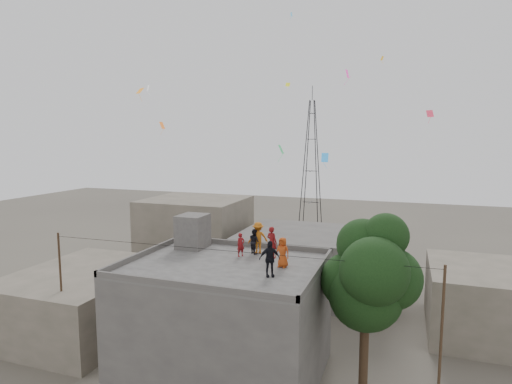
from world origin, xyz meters
TOP-DOWN VIEW (x-y plane):
  - ground at (0.00, 0.00)m, footprint 140.00×140.00m
  - main_building at (0.00, 0.00)m, footprint 10.00×8.00m
  - parapet at (0.00, 0.00)m, footprint 10.00×8.00m
  - stair_head_box at (-3.20, 2.60)m, footprint 1.60×1.80m
  - neighbor_west at (-11.00, 2.00)m, footprint 8.00×10.00m
  - neighbor_north at (2.00, 14.00)m, footprint 12.00×9.00m
  - neighbor_northwest at (-10.00, 16.00)m, footprint 9.00×8.00m
  - neighbor_east at (14.00, 10.00)m, footprint 7.00×8.00m
  - tree at (7.37, 0.60)m, footprint 4.90×4.60m
  - utility_line at (0.50, -1.25)m, footprint 20.12×0.62m
  - transmission_tower at (-4.00, 40.00)m, footprint 2.97×2.97m
  - person_red_adult at (1.98, 2.01)m, footprint 0.74×0.61m
  - person_orange_child at (3.01, 0.55)m, footprint 0.83×0.62m
  - person_dark_child at (0.78, 2.52)m, footprint 0.87×0.86m
  - person_dark_adult at (2.84, -1.12)m, footprint 1.09×0.90m
  - person_orange_adult at (0.92, 2.74)m, footprint 1.33×1.19m
  - person_red_child at (0.25, 1.73)m, footprint 0.54×0.57m
  - kites at (0.07, 7.12)m, footprint 20.79×15.67m

SIDE VIEW (x-z plane):
  - ground at x=0.00m, z-range 0.00..0.00m
  - neighbor_west at x=-11.00m, z-range 0.00..4.00m
  - neighbor_east at x=14.00m, z-range 0.00..4.40m
  - neighbor_north at x=2.00m, z-range 0.00..5.00m
  - main_building at x=0.00m, z-range 0.00..6.10m
  - neighbor_northwest at x=-10.00m, z-range 0.00..7.00m
  - utility_line at x=0.50m, z-range 0.13..7.53m
  - tree at x=7.37m, z-range 1.55..10.65m
  - parapet at x=0.00m, z-range 6.10..6.40m
  - person_red_child at x=0.25m, z-range 6.10..7.42m
  - person_dark_child at x=0.78m, z-range 6.10..7.52m
  - person_orange_child at x=3.01m, z-range 6.10..7.65m
  - person_dark_adult at x=2.84m, z-range 6.10..7.84m
  - person_red_adult at x=1.98m, z-range 6.10..7.85m
  - person_orange_adult at x=0.92m, z-range 6.10..7.89m
  - stair_head_box at x=-3.20m, z-range 6.10..8.10m
  - transmission_tower at x=-4.00m, z-range -0.93..19.07m
  - kites at x=0.07m, z-range 9.09..20.95m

